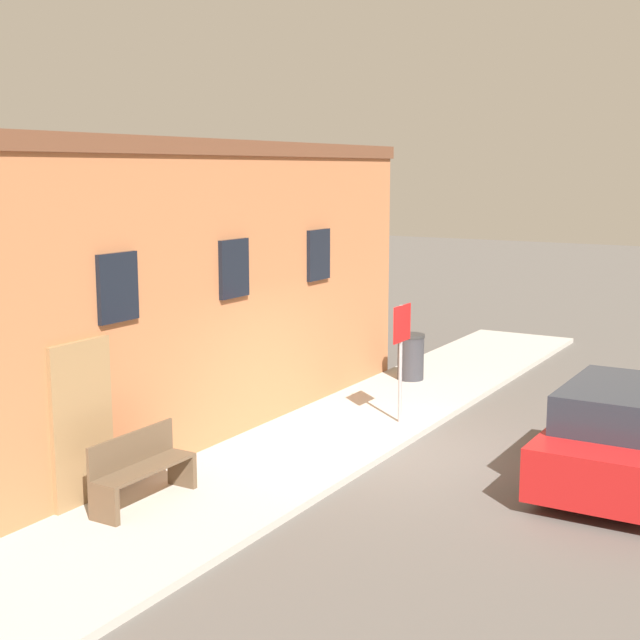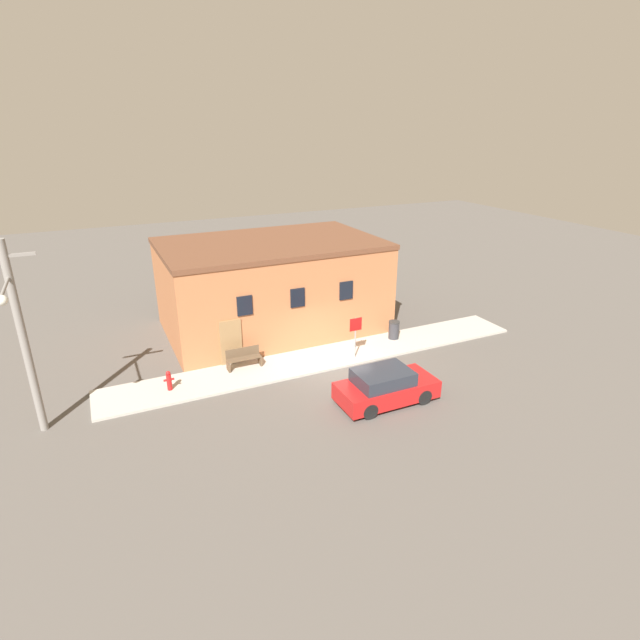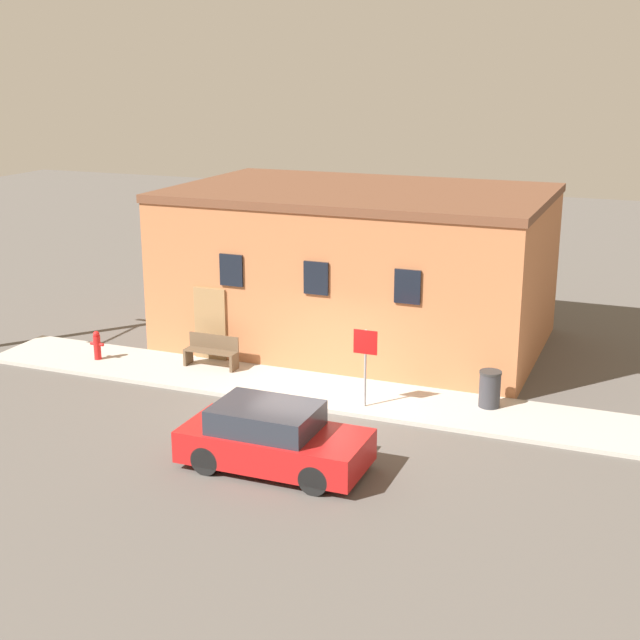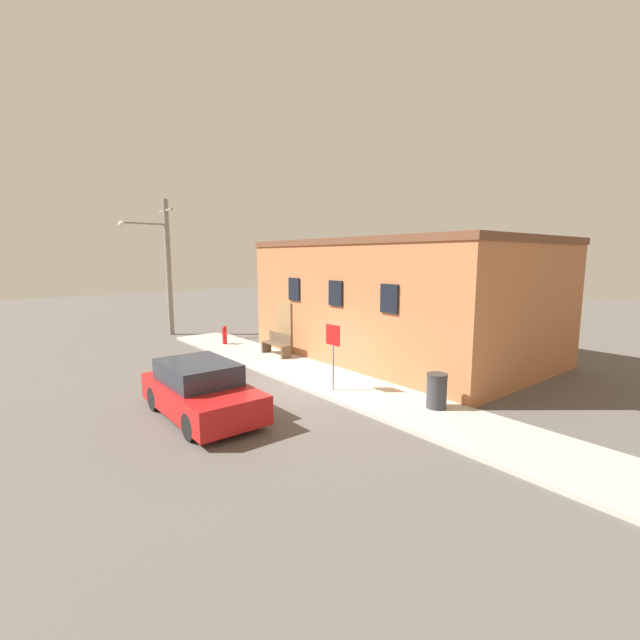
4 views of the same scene
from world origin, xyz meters
TOP-DOWN VIEW (x-y plane):
  - ground_plane at (0.00, 0.00)m, footprint 80.00×80.00m
  - sidewalk at (0.00, 1.22)m, footprint 20.30×2.44m
  - brick_building at (-0.85, 5.95)m, footprint 11.02×7.15m
  - fire_hydrant at (-7.12, 1.12)m, footprint 0.43×0.20m
  - stop_sign at (1.22, 0.53)m, footprint 0.61×0.06m
  - bench at (-3.76, 1.79)m, footprint 1.54×0.44m
  - trash_bin at (4.10, 1.67)m, footprint 0.55×0.55m
  - utility_pole at (-11.71, 0.16)m, footprint 1.80×2.45m
  - parked_car at (0.48, -3.30)m, footprint 3.96×1.81m

SIDE VIEW (x-z plane):
  - ground_plane at x=0.00m, z-range 0.00..0.00m
  - sidewalk at x=0.00m, z-range 0.00..0.11m
  - fire_hydrant at x=-7.12m, z-range 0.11..0.96m
  - bench at x=-3.76m, z-range 0.10..1.00m
  - trash_bin at x=4.10m, z-range 0.11..1.04m
  - parked_car at x=0.48m, z-range -0.03..1.37m
  - stop_sign at x=1.22m, z-range 0.49..2.47m
  - brick_building at x=-0.85m, z-range 0.00..4.74m
  - utility_pole at x=-11.71m, z-range 0.28..7.25m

